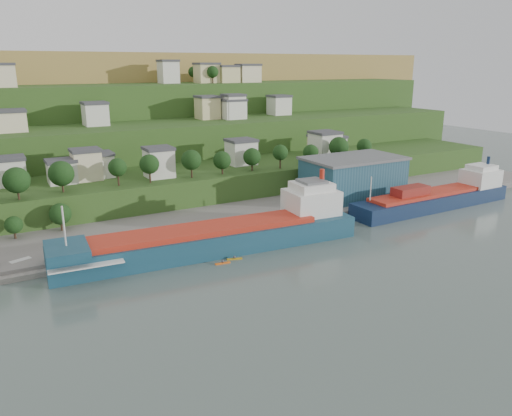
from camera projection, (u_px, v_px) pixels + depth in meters
ground at (257, 259)px, 114.10m from camera, size 500.00×500.00×0.00m
quay at (269, 215)px, 146.96m from camera, size 220.00×26.00×4.00m
hillside at (96, 151)px, 255.50m from camera, size 360.00×211.36×96.00m
cargo_ship_near at (222, 238)px, 119.14m from camera, size 74.18×16.52×18.90m
cargo_ship_far at (437, 199)px, 154.91m from camera, size 58.94×10.80×15.97m
warehouse at (353, 177)px, 158.72m from camera, size 31.08×19.13×12.80m
dinghy at (21, 262)px, 108.30m from camera, size 4.70×2.99×0.88m
kayak_orange at (223, 263)px, 111.37m from camera, size 3.57×0.98×0.88m
kayak_yellow at (234, 258)px, 113.81m from camera, size 3.55×1.64×0.88m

